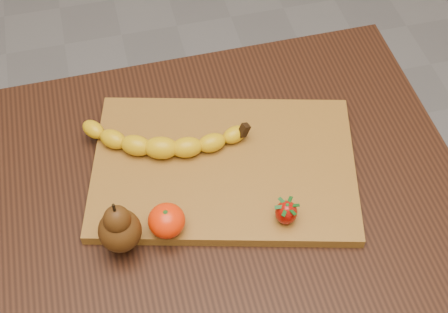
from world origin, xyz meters
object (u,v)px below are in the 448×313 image
object	(u,v)px
pear	(118,224)
mandarin	(167,221)
table	(179,238)
cutting_board	(224,167)

from	to	relation	value
pear	mandarin	bearing A→B (deg)	4.37
table	pear	bearing A→B (deg)	-150.89
cutting_board	mandarin	size ratio (longest dim) A/B	7.59
pear	cutting_board	bearing A→B (deg)	29.79
pear	table	bearing A→B (deg)	29.11
table	pear	size ratio (longest dim) A/B	9.52
cutting_board	pear	world-z (taller)	pear
pear	mandarin	world-z (taller)	pear
table	cutting_board	size ratio (longest dim) A/B	2.22
cutting_board	pear	size ratio (longest dim) A/B	4.28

